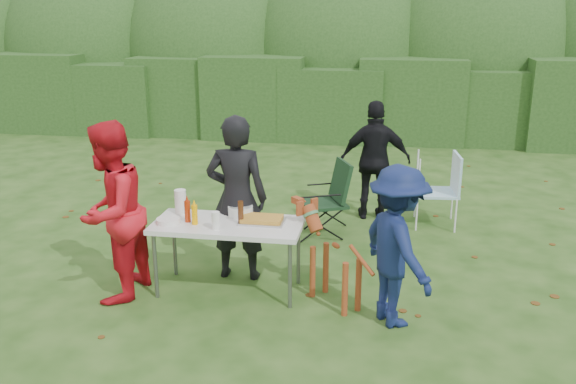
% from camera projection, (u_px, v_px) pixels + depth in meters
% --- Properties ---
extents(ground, '(80.00, 80.00, 0.00)m').
position_uv_depth(ground, '(255.00, 300.00, 6.10)').
color(ground, '#1E4211').
extents(hedge_row, '(22.00, 1.40, 1.70)m').
position_uv_depth(hedge_row, '(332.00, 100.00, 13.40)').
color(hedge_row, '#23471C').
rests_on(hedge_row, ground).
extents(shrub_backdrop, '(20.00, 2.60, 3.20)m').
position_uv_depth(shrub_backdrop, '(339.00, 59.00, 14.69)').
color(shrub_backdrop, '#3D6628').
rests_on(shrub_backdrop, ground).
extents(folding_table, '(1.50, 0.70, 0.74)m').
position_uv_depth(folding_table, '(228.00, 228.00, 6.13)').
color(folding_table, silver).
rests_on(folding_table, ground).
extents(person_cook, '(0.66, 0.44, 1.78)m').
position_uv_depth(person_cook, '(237.00, 198.00, 6.40)').
color(person_cook, black).
rests_on(person_cook, ground).
extents(person_red_jacket, '(0.75, 0.92, 1.79)m').
position_uv_depth(person_red_jacket, '(111.00, 212.00, 5.94)').
color(person_red_jacket, red).
rests_on(person_red_jacket, ground).
extents(person_black_puffy, '(1.00, 0.51, 1.63)m').
position_uv_depth(person_black_puffy, '(375.00, 161.00, 8.27)').
color(person_black_puffy, black).
rests_on(person_black_puffy, ground).
extents(child, '(0.98, 1.12, 1.50)m').
position_uv_depth(child, '(397.00, 247.00, 5.48)').
color(child, '#111D4C').
rests_on(child, ground).
extents(dog, '(0.98, 0.97, 0.93)m').
position_uv_depth(dog, '(335.00, 260.00, 5.91)').
color(dog, '#943F1D').
rests_on(dog, ground).
extents(camping_chair, '(0.80, 0.80, 0.97)m').
position_uv_depth(camping_chair, '(323.00, 199.00, 7.71)').
color(camping_chair, '#16311A').
rests_on(camping_chair, ground).
extents(lawn_chair, '(0.64, 0.64, 0.99)m').
position_uv_depth(lawn_chair, '(436.00, 189.00, 8.08)').
color(lawn_chair, '#61BBDF').
rests_on(lawn_chair, ground).
extents(food_tray, '(0.45, 0.30, 0.02)m').
position_uv_depth(food_tray, '(262.00, 221.00, 6.13)').
color(food_tray, '#B7B7BA').
rests_on(food_tray, folding_table).
extents(focaccia_bread, '(0.40, 0.26, 0.04)m').
position_uv_depth(focaccia_bread, '(262.00, 219.00, 6.12)').
color(focaccia_bread, gold).
rests_on(focaccia_bread, food_tray).
extents(mustard_bottle, '(0.06, 0.06, 0.20)m').
position_uv_depth(mustard_bottle, '(195.00, 215.00, 6.05)').
color(mustard_bottle, '#FFAE00').
rests_on(mustard_bottle, folding_table).
extents(ketchup_bottle, '(0.06, 0.06, 0.22)m').
position_uv_depth(ketchup_bottle, '(187.00, 211.00, 6.11)').
color(ketchup_bottle, '#A2280A').
rests_on(ketchup_bottle, folding_table).
extents(beer_bottle, '(0.06, 0.06, 0.24)m').
position_uv_depth(beer_bottle, '(241.00, 213.00, 6.05)').
color(beer_bottle, '#47230F').
rests_on(beer_bottle, folding_table).
extents(paper_towel_roll, '(0.12, 0.12, 0.26)m').
position_uv_depth(paper_towel_roll, '(181.00, 202.00, 6.35)').
color(paper_towel_roll, white).
rests_on(paper_towel_roll, folding_table).
extents(cup_stack, '(0.08, 0.08, 0.18)m').
position_uv_depth(cup_stack, '(216.00, 221.00, 5.91)').
color(cup_stack, white).
rests_on(cup_stack, folding_table).
extents(pasta_bowl, '(0.26, 0.26, 0.10)m').
position_uv_depth(pasta_bowl, '(241.00, 211.00, 6.32)').
color(pasta_bowl, silver).
rests_on(pasta_bowl, folding_table).
extents(plate_stack, '(0.24, 0.24, 0.05)m').
position_uv_depth(plate_stack, '(168.00, 221.00, 6.10)').
color(plate_stack, white).
rests_on(plate_stack, folding_table).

